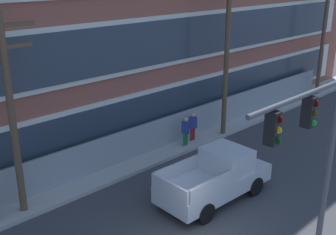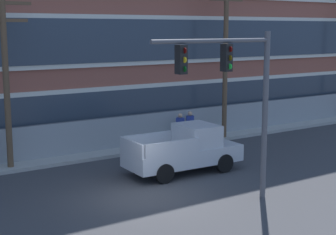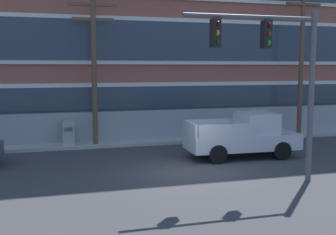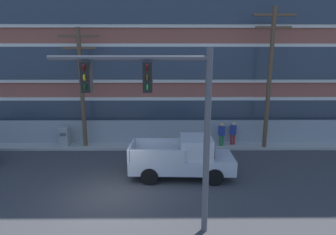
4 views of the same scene
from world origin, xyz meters
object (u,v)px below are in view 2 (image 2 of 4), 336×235
Objects in this scene: pickup_truck_silver at (185,150)px; utility_pole_near_corner at (6,73)px; pedestrian_near_cabinet at (180,127)px; traffic_signal_mast at (237,85)px; pedestrian_by_fence at (190,125)px; utility_pole_midblock at (226,51)px.

pickup_truck_silver is 0.67× the size of utility_pole_near_corner.
pedestrian_near_cabinet is at bearing 57.71° from pickup_truck_silver.
pedestrian_by_fence is (4.49, 8.84, -3.21)m from traffic_signal_mast.
utility_pole_midblock reaches higher than pickup_truck_silver.
utility_pole_near_corner is at bearing 121.04° from traffic_signal_mast.
utility_pole_near_corner is 11.62m from utility_pole_midblock.
traffic_signal_mast is 10.42m from pedestrian_by_fence.
utility_pole_near_corner is 10.21m from pedestrian_by_fence.
utility_pole_midblock is 4.73m from pedestrian_near_cabinet.
traffic_signal_mast is 9.90m from pedestrian_near_cabinet.
pedestrian_near_cabinet is at bearing 173.77° from utility_pole_midblock.
utility_pole_midblock is at bearing 36.51° from pickup_truck_silver.
traffic_signal_mast is 3.52× the size of pedestrian_near_cabinet.
pickup_truck_silver is 3.01× the size of pedestrian_near_cabinet.
pedestrian_near_cabinet is at bearing -163.98° from pedestrian_by_fence.
pickup_truck_silver is at bearing 77.47° from traffic_signal_mast.
pedestrian_near_cabinet is (8.88, -0.01, -3.24)m from utility_pole_near_corner.
utility_pole_near_corner is 4.48× the size of pedestrian_near_cabinet.
pickup_truck_silver reaches higher than pedestrian_by_fence.
utility_pole_midblock reaches higher than pedestrian_near_cabinet.
utility_pole_near_corner is (-6.13, 4.36, 3.27)m from pickup_truck_silver.
utility_pole_near_corner is at bearing 144.60° from pickup_truck_silver.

